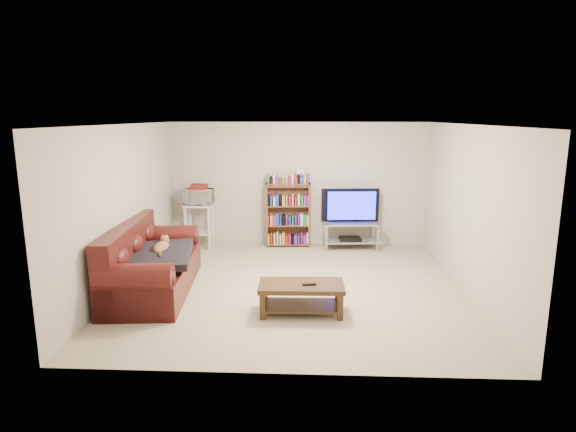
# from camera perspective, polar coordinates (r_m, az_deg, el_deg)

# --- Properties ---
(floor) EXTENTS (5.00, 5.00, 0.00)m
(floor) POSITION_cam_1_polar(r_m,az_deg,el_deg) (7.31, 0.64, -8.35)
(floor) COLOR #C0B38E
(floor) RESTS_ON ground
(ceiling) EXTENTS (5.00, 5.00, 0.00)m
(ceiling) POSITION_cam_1_polar(r_m,az_deg,el_deg) (6.86, 0.69, 10.81)
(ceiling) COLOR white
(ceiling) RESTS_ON ground
(wall_back) EXTENTS (5.00, 0.00, 5.00)m
(wall_back) POSITION_cam_1_polar(r_m,az_deg,el_deg) (9.46, 1.20, 3.79)
(wall_back) COLOR beige
(wall_back) RESTS_ON ground
(wall_front) EXTENTS (5.00, 0.00, 5.00)m
(wall_front) POSITION_cam_1_polar(r_m,az_deg,el_deg) (4.56, -0.45, -5.03)
(wall_front) COLOR beige
(wall_front) RESTS_ON ground
(wall_left) EXTENTS (0.00, 5.00, 5.00)m
(wall_left) POSITION_cam_1_polar(r_m,az_deg,el_deg) (7.50, -18.79, 1.04)
(wall_left) COLOR beige
(wall_left) RESTS_ON ground
(wall_right) EXTENTS (0.00, 5.00, 5.00)m
(wall_right) POSITION_cam_1_polar(r_m,az_deg,el_deg) (7.34, 20.56, 0.69)
(wall_right) COLOR beige
(wall_right) RESTS_ON ground
(sofa) EXTENTS (1.21, 2.41, 1.00)m
(sofa) POSITION_cam_1_polar(r_m,az_deg,el_deg) (7.34, -16.25, -5.94)
(sofa) COLOR #431311
(sofa) RESTS_ON floor
(blanket) EXTENTS (1.09, 1.30, 0.19)m
(blanket) POSITION_cam_1_polar(r_m,az_deg,el_deg) (7.08, -15.15, -4.56)
(blanket) COLOR black
(blanket) RESTS_ON sofa
(cat) EXTENTS (0.31, 0.66, 0.19)m
(cat) POSITION_cam_1_polar(r_m,az_deg,el_deg) (7.26, -14.81, -3.64)
(cat) COLOR olive
(cat) RESTS_ON sofa
(coffee_table) EXTENTS (1.11, 0.57, 0.40)m
(coffee_table) POSITION_cam_1_polar(r_m,az_deg,el_deg) (6.30, 1.59, -9.07)
(coffee_table) COLOR #382313
(coffee_table) RESTS_ON floor
(remote) EXTENTS (0.19, 0.08, 0.02)m
(remote) POSITION_cam_1_polar(r_m,az_deg,el_deg) (6.21, 2.53, -8.09)
(remote) COLOR black
(remote) RESTS_ON coffee_table
(tv_stand) EXTENTS (1.07, 0.54, 0.52)m
(tv_stand) POSITION_cam_1_polar(r_m,az_deg,el_deg) (9.32, 7.39, -1.76)
(tv_stand) COLOR #999EA3
(tv_stand) RESTS_ON floor
(television) EXTENTS (1.12, 0.23, 0.64)m
(television) POSITION_cam_1_polar(r_m,az_deg,el_deg) (9.22, 7.47, 1.19)
(television) COLOR black
(television) RESTS_ON tv_stand
(dvd_player) EXTENTS (0.43, 0.32, 0.06)m
(dvd_player) POSITION_cam_1_polar(r_m,az_deg,el_deg) (9.36, 7.37, -2.70)
(dvd_player) COLOR black
(dvd_player) RESTS_ON tv_stand
(bookshelf) EXTENTS (0.88, 0.33, 1.25)m
(bookshelf) POSITION_cam_1_polar(r_m,az_deg,el_deg) (9.36, -0.01, 0.26)
(bookshelf) COLOR brown
(bookshelf) RESTS_ON floor
(shelf_clutter) EXTENTS (0.64, 0.23, 0.28)m
(shelf_clutter) POSITION_cam_1_polar(r_m,az_deg,el_deg) (9.26, 0.60, 4.59)
(shelf_clutter) COLOR silver
(shelf_clutter) RESTS_ON bookshelf
(microwave_stand) EXTENTS (0.55, 0.41, 0.86)m
(microwave_stand) POSITION_cam_1_polar(r_m,az_deg,el_deg) (9.41, -10.44, -0.47)
(microwave_stand) COLOR silver
(microwave_stand) RESTS_ON floor
(microwave) EXTENTS (0.54, 0.38, 0.29)m
(microwave) POSITION_cam_1_polar(r_m,az_deg,el_deg) (9.33, -10.55, 2.26)
(microwave) COLOR silver
(microwave) RESTS_ON microwave_stand
(game_boxes) EXTENTS (0.32, 0.28, 0.05)m
(game_boxes) POSITION_cam_1_polar(r_m,az_deg,el_deg) (9.30, -10.59, 3.30)
(game_boxes) COLOR maroon
(game_boxes) RESTS_ON microwave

